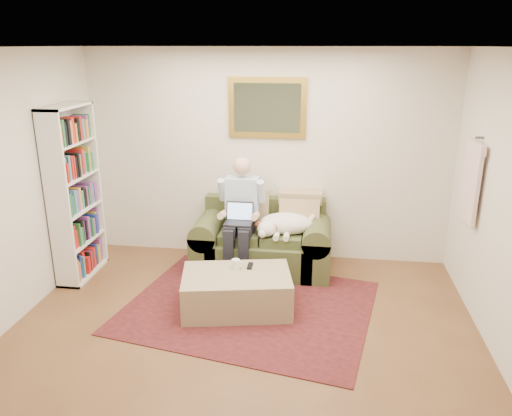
% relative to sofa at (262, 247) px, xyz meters
% --- Properties ---
extents(room_shell, '(4.51, 5.00, 2.61)m').
position_rel_sofa_xyz_m(room_shell, '(-0.01, -1.70, 1.02)').
color(room_shell, brown).
rests_on(room_shell, ground).
extents(rug, '(2.79, 2.40, 0.01)m').
position_rel_sofa_xyz_m(rug, '(-0.02, -0.98, -0.28)').
color(rug, black).
rests_on(rug, room_shell).
extents(sofa, '(1.64, 0.83, 0.98)m').
position_rel_sofa_xyz_m(sofa, '(0.00, 0.00, 0.00)').
color(sofa, '#53582E').
rests_on(sofa, room_shell).
extents(seated_man, '(0.54, 0.77, 1.38)m').
position_rel_sofa_xyz_m(seated_man, '(-0.25, -0.15, 0.41)').
color(seated_man, '#8CAAD8').
rests_on(seated_man, sofa).
extents(laptop, '(0.32, 0.25, 0.23)m').
position_rel_sofa_xyz_m(laptop, '(-0.25, -0.21, 0.44)').
color(laptop, black).
rests_on(laptop, seated_man).
extents(sleeping_dog, '(0.67, 0.42, 0.25)m').
position_rel_sofa_xyz_m(sleeping_dog, '(0.29, -0.08, 0.34)').
color(sleeping_dog, white).
rests_on(sleeping_dog, sofa).
extents(ottoman, '(1.21, 0.90, 0.40)m').
position_rel_sofa_xyz_m(ottoman, '(-0.14, -1.03, -0.08)').
color(ottoman, tan).
rests_on(ottoman, room_shell).
extents(coffee_mug, '(0.08, 0.08, 0.10)m').
position_rel_sofa_xyz_m(coffee_mug, '(-0.17, -0.90, 0.17)').
color(coffee_mug, white).
rests_on(coffee_mug, ottoman).
extents(tv_remote, '(0.05, 0.15, 0.02)m').
position_rel_sofa_xyz_m(tv_remote, '(-0.03, -0.84, 0.13)').
color(tv_remote, black).
rests_on(tv_remote, ottoman).
extents(bookshelf, '(0.28, 0.80, 2.00)m').
position_rel_sofa_xyz_m(bookshelf, '(-2.11, -0.45, 0.72)').
color(bookshelf, white).
rests_on(bookshelf, room_shell).
extents(wall_mirror, '(0.94, 0.04, 0.72)m').
position_rel_sofa_xyz_m(wall_mirror, '(-0.00, 0.42, 1.62)').
color(wall_mirror, gold).
rests_on(wall_mirror, room_shell).
extents(hanging_shirt, '(0.06, 0.52, 0.90)m').
position_rel_sofa_xyz_m(hanging_shirt, '(2.18, -0.45, 1.07)').
color(hanging_shirt, beige).
rests_on(hanging_shirt, room_shell).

